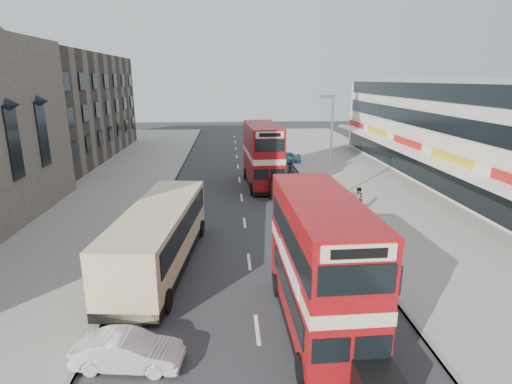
# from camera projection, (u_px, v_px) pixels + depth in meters

# --- Properties ---
(ground) EXTENTS (160.00, 160.00, 0.00)m
(ground) POSITION_uv_depth(u_px,v_px,m) (261.00, 365.00, 13.69)
(ground) COLOR #28282B
(ground) RESTS_ON ground
(road_surface) EXTENTS (12.00, 90.00, 0.01)m
(road_surface) POSITION_uv_depth(u_px,v_px,m) (242.00, 198.00, 32.91)
(road_surface) COLOR #28282B
(road_surface) RESTS_ON ground
(pavement_right) EXTENTS (12.00, 90.00, 0.15)m
(pavement_right) POSITION_uv_depth(u_px,v_px,m) (387.00, 194.00, 33.67)
(pavement_right) COLOR gray
(pavement_right) RESTS_ON ground
(pavement_left) EXTENTS (12.00, 90.00, 0.15)m
(pavement_left) POSITION_uv_depth(u_px,v_px,m) (89.00, 200.00, 32.12)
(pavement_left) COLOR gray
(pavement_left) RESTS_ON ground
(kerb_left) EXTENTS (0.20, 90.00, 0.16)m
(kerb_left) POSITION_uv_depth(u_px,v_px,m) (165.00, 198.00, 32.50)
(kerb_left) COLOR gray
(kerb_left) RESTS_ON ground
(kerb_right) EXTENTS (0.20, 90.00, 0.16)m
(kerb_right) POSITION_uv_depth(u_px,v_px,m) (316.00, 195.00, 33.29)
(kerb_right) COLOR gray
(kerb_right) RESTS_ON ground
(brick_terrace) EXTENTS (14.00, 28.00, 12.00)m
(brick_terrace) POSITION_uv_depth(u_px,v_px,m) (46.00, 108.00, 47.19)
(brick_terrace) COLOR #66594C
(brick_terrace) RESTS_ON ground
(commercial_row) EXTENTS (9.90, 46.20, 9.30)m
(commercial_row) POSITION_uv_depth(u_px,v_px,m) (474.00, 134.00, 34.87)
(commercial_row) COLOR beige
(commercial_row) RESTS_ON ground
(street_lamp) EXTENTS (1.00, 0.20, 8.12)m
(street_lamp) POSITION_uv_depth(u_px,v_px,m) (330.00, 141.00, 30.13)
(street_lamp) COLOR slate
(street_lamp) RESTS_ON ground
(bus_main) EXTENTS (2.69, 9.09, 4.99)m
(bus_main) POSITION_uv_depth(u_px,v_px,m) (320.00, 265.00, 15.06)
(bus_main) COLOR black
(bus_main) RESTS_ON ground
(bus_second) EXTENTS (3.08, 9.59, 5.25)m
(bus_second) POSITION_uv_depth(u_px,v_px,m) (263.00, 155.00, 35.92)
(bus_second) COLOR black
(bus_second) RESTS_ON ground
(coach) EXTENTS (3.88, 11.22, 2.91)m
(coach) POSITION_uv_depth(u_px,v_px,m) (159.00, 235.00, 20.44)
(coach) COLOR black
(coach) RESTS_ON ground
(car_left_front) EXTENTS (3.69, 1.66, 1.17)m
(car_left_front) POSITION_uv_depth(u_px,v_px,m) (128.00, 351.00, 13.46)
(car_left_front) COLOR silver
(car_left_front) RESTS_ON ground
(car_right_a) EXTENTS (5.19, 2.49, 1.46)m
(car_right_a) POSITION_uv_depth(u_px,v_px,m) (311.00, 197.00, 30.42)
(car_right_a) COLOR maroon
(car_right_a) RESTS_ON ground
(car_right_b) EXTENTS (4.14, 2.15, 1.11)m
(car_right_b) POSITION_uv_depth(u_px,v_px,m) (298.00, 188.00, 33.74)
(car_right_b) COLOR #C55913
(car_right_b) RESTS_ON ground
(car_right_c) EXTENTS (4.05, 1.68, 1.37)m
(car_right_c) POSITION_uv_depth(u_px,v_px,m) (283.00, 157.00, 45.96)
(car_right_c) COLOR #5BA4B6
(car_right_c) RESTS_ON ground
(pedestrian_near) EXTENTS (0.79, 0.69, 1.79)m
(pedestrian_near) POSITION_uv_depth(u_px,v_px,m) (358.00, 199.00, 28.80)
(pedestrian_near) COLOR gray
(pedestrian_near) RESTS_ON pavement_right
(cyclist) EXTENTS (0.75, 1.87, 2.33)m
(cyclist) POSITION_uv_depth(u_px,v_px,m) (290.00, 183.00, 34.13)
(cyclist) COLOR gray
(cyclist) RESTS_ON ground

